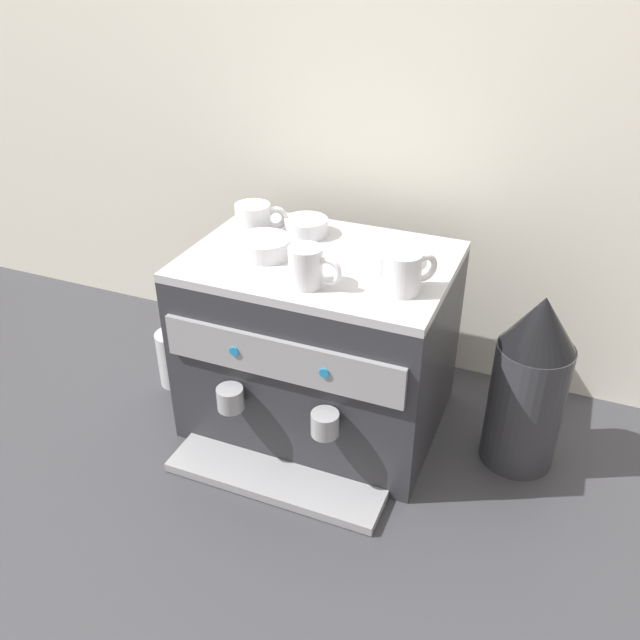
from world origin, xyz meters
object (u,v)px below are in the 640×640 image
(ceramic_cup_2, at_px, (308,267))
(milk_pitcher, at_px, (175,358))
(ceramic_cup_1, at_px, (255,219))
(espresso_machine, at_px, (319,343))
(ceramic_bowl_2, at_px, (264,247))
(ceramic_bowl_1, at_px, (306,227))
(coffee_grinder, at_px, (529,383))
(ceramic_bowl_0, at_px, (383,254))
(ceramic_cup_0, at_px, (404,272))

(ceramic_cup_2, bearing_deg, milk_pitcher, 165.38)
(ceramic_cup_1, bearing_deg, espresso_machine, -18.87)
(ceramic_bowl_2, bearing_deg, ceramic_cup_2, -33.62)
(ceramic_cup_2, xyz_separation_m, ceramic_bowl_1, (-0.10, 0.23, -0.02))
(espresso_machine, xyz_separation_m, ceramic_cup_1, (-0.18, 0.06, 0.25))
(ceramic_cup_2, bearing_deg, ceramic_cup_1, 138.48)
(ceramic_cup_1, xyz_separation_m, milk_pitcher, (-0.21, -0.07, -0.38))
(ceramic_bowl_1, bearing_deg, coffee_grinder, -7.46)
(ceramic_bowl_0, height_order, ceramic_bowl_1, ceramic_bowl_1)
(ceramic_bowl_0, relative_size, coffee_grinder, 0.30)
(coffee_grinder, bearing_deg, milk_pitcher, -176.89)
(ceramic_cup_2, xyz_separation_m, ceramic_bowl_0, (0.10, 0.16, -0.02))
(ceramic_cup_1, bearing_deg, coffee_grinder, -2.47)
(ceramic_cup_2, height_order, coffee_grinder, ceramic_cup_2)
(espresso_machine, bearing_deg, ceramic_bowl_2, -165.77)
(ceramic_cup_0, relative_size, ceramic_bowl_2, 0.85)
(ceramic_cup_1, height_order, milk_pitcher, ceramic_cup_1)
(espresso_machine, relative_size, ceramic_bowl_1, 5.67)
(ceramic_cup_0, height_order, milk_pitcher, ceramic_cup_0)
(ceramic_cup_0, relative_size, milk_pitcher, 0.67)
(coffee_grinder, bearing_deg, ceramic_bowl_2, -173.75)
(espresso_machine, xyz_separation_m, ceramic_bowl_1, (-0.07, 0.10, 0.23))
(espresso_machine, relative_size, ceramic_cup_1, 5.06)
(ceramic_cup_2, relative_size, coffee_grinder, 0.27)
(ceramic_cup_0, bearing_deg, coffee_grinder, 22.66)
(ceramic_bowl_0, height_order, coffee_grinder, ceramic_bowl_0)
(coffee_grinder, distance_m, milk_pitcher, 0.86)
(ceramic_bowl_1, bearing_deg, ceramic_cup_1, -158.19)
(ceramic_cup_0, xyz_separation_m, ceramic_bowl_2, (-0.32, 0.04, -0.02))
(ceramic_cup_0, bearing_deg, ceramic_bowl_1, 147.55)
(ceramic_cup_0, bearing_deg, espresso_machine, 160.31)
(ceramic_bowl_1, relative_size, ceramic_bowl_2, 0.85)
(ceramic_cup_0, bearing_deg, ceramic_bowl_2, 172.07)
(ceramic_cup_1, height_order, ceramic_bowl_0, ceramic_cup_1)
(espresso_machine, height_order, milk_pitcher, espresso_machine)
(espresso_machine, distance_m, ceramic_bowl_0, 0.26)
(ceramic_cup_1, relative_size, ceramic_bowl_1, 1.12)
(ceramic_cup_2, relative_size, ceramic_bowl_0, 0.88)
(espresso_machine, xyz_separation_m, milk_pitcher, (-0.39, -0.01, -0.14))
(espresso_machine, xyz_separation_m, ceramic_cup_0, (0.20, -0.07, 0.25))
(espresso_machine, height_order, coffee_grinder, espresso_machine)
(ceramic_cup_2, relative_size, ceramic_bowl_1, 1.11)
(ceramic_cup_2, bearing_deg, ceramic_cup_0, 15.49)
(ceramic_cup_2, distance_m, ceramic_bowl_0, 0.19)
(ceramic_cup_1, distance_m, ceramic_cup_2, 0.28)
(ceramic_cup_0, relative_size, ceramic_cup_1, 0.89)
(coffee_grinder, bearing_deg, ceramic_cup_0, -157.34)
(ceramic_cup_2, xyz_separation_m, ceramic_bowl_2, (-0.14, 0.09, -0.02))
(ceramic_cup_2, bearing_deg, espresso_machine, 102.43)
(espresso_machine, relative_size, coffee_grinder, 1.37)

